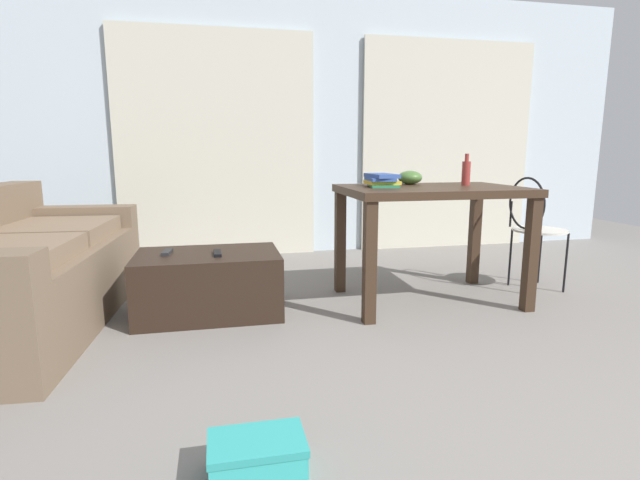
{
  "coord_description": "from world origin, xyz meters",
  "views": [
    {
      "loc": [
        -1.21,
        -1.1,
        1.01
      ],
      "look_at": [
        -0.54,
        1.97,
        0.43
      ],
      "focal_mm": 26.95,
      "sensor_mm": 36.0,
      "label": 1
    }
  ],
  "objects_px": {
    "shoebox": "(257,458)",
    "wire_chair": "(533,221)",
    "tv_remote_secondary": "(167,252)",
    "couch": "(18,273)",
    "book_stack": "(382,180)",
    "craft_table": "(431,204)",
    "coffee_table": "(209,283)",
    "bottle_near": "(466,172)",
    "bowl": "(410,178)",
    "tv_remote_primary": "(217,253)"
  },
  "relations": [
    {
      "from": "wire_chair",
      "to": "shoebox",
      "type": "xyz_separation_m",
      "value": [
        -2.15,
        -1.68,
        -0.45
      ]
    },
    {
      "from": "bottle_near",
      "to": "craft_table",
      "type": "bearing_deg",
      "value": -164.72
    },
    {
      "from": "shoebox",
      "to": "book_stack",
      "type": "bearing_deg",
      "value": 59.4
    },
    {
      "from": "coffee_table",
      "to": "bottle_near",
      "type": "distance_m",
      "value": 1.88
    },
    {
      "from": "book_stack",
      "to": "tv_remote_secondary",
      "type": "xyz_separation_m",
      "value": [
        -1.38,
        0.0,
        -0.42
      ]
    },
    {
      "from": "shoebox",
      "to": "wire_chair",
      "type": "bearing_deg",
      "value": 37.93
    },
    {
      "from": "craft_table",
      "to": "bowl",
      "type": "xyz_separation_m",
      "value": [
        -0.05,
        0.24,
        0.17
      ]
    },
    {
      "from": "tv_remote_primary",
      "to": "shoebox",
      "type": "xyz_separation_m",
      "value": [
        0.1,
        -1.57,
        -0.33
      ]
    },
    {
      "from": "couch",
      "to": "shoebox",
      "type": "height_order",
      "value": "couch"
    },
    {
      "from": "couch",
      "to": "tv_remote_primary",
      "type": "xyz_separation_m",
      "value": [
        1.13,
        -0.06,
        0.08
      ]
    },
    {
      "from": "wire_chair",
      "to": "shoebox",
      "type": "distance_m",
      "value": 2.77
    },
    {
      "from": "couch",
      "to": "tv_remote_secondary",
      "type": "relative_size",
      "value": 13.06
    },
    {
      "from": "bowl",
      "to": "book_stack",
      "type": "xyz_separation_m",
      "value": [
        -0.27,
        -0.18,
        -0.01
      ]
    },
    {
      "from": "tv_remote_primary",
      "to": "tv_remote_secondary",
      "type": "relative_size",
      "value": 1.09
    },
    {
      "from": "bottle_near",
      "to": "couch",
      "type": "bearing_deg",
      "value": -179.14
    },
    {
      "from": "wire_chair",
      "to": "tv_remote_secondary",
      "type": "bearing_deg",
      "value": -179.49
    },
    {
      "from": "wire_chair",
      "to": "book_stack",
      "type": "bearing_deg",
      "value": -178.71
    },
    {
      "from": "book_stack",
      "to": "shoebox",
      "type": "bearing_deg",
      "value": -120.6
    },
    {
      "from": "couch",
      "to": "bowl",
      "type": "height_order",
      "value": "bowl"
    },
    {
      "from": "coffee_table",
      "to": "tv_remote_primary",
      "type": "xyz_separation_m",
      "value": [
        0.06,
        -0.06,
        0.2
      ]
    },
    {
      "from": "couch",
      "to": "bottle_near",
      "type": "xyz_separation_m",
      "value": [
        2.82,
        0.04,
        0.55
      ]
    },
    {
      "from": "craft_table",
      "to": "book_stack",
      "type": "relative_size",
      "value": 3.83
    },
    {
      "from": "wire_chair",
      "to": "bowl",
      "type": "bearing_deg",
      "value": 170.21
    },
    {
      "from": "couch",
      "to": "coffee_table",
      "type": "xyz_separation_m",
      "value": [
        1.07,
        0.0,
        -0.12
      ]
    },
    {
      "from": "tv_remote_primary",
      "to": "couch",
      "type": "bearing_deg",
      "value": 175.34
    },
    {
      "from": "bowl",
      "to": "tv_remote_primary",
      "type": "height_order",
      "value": "bowl"
    },
    {
      "from": "tv_remote_secondary",
      "to": "craft_table",
      "type": "bearing_deg",
      "value": 3.85
    },
    {
      "from": "couch",
      "to": "book_stack",
      "type": "height_order",
      "value": "book_stack"
    },
    {
      "from": "bowl",
      "to": "tv_remote_secondary",
      "type": "bearing_deg",
      "value": -173.83
    },
    {
      "from": "couch",
      "to": "tv_remote_primary",
      "type": "relative_size",
      "value": 11.94
    },
    {
      "from": "wire_chair",
      "to": "bowl",
      "type": "distance_m",
      "value": 0.97
    },
    {
      "from": "coffee_table",
      "to": "bottle_near",
      "type": "bearing_deg",
      "value": 1.32
    },
    {
      "from": "book_stack",
      "to": "shoebox",
      "type": "xyz_separation_m",
      "value": [
        -0.98,
        -1.65,
        -0.76
      ]
    },
    {
      "from": "tv_remote_primary",
      "to": "bottle_near",
      "type": "bearing_deg",
      "value": 1.64
    },
    {
      "from": "wire_chair",
      "to": "book_stack",
      "type": "distance_m",
      "value": 1.22
    },
    {
      "from": "craft_table",
      "to": "book_stack",
      "type": "xyz_separation_m",
      "value": [
        -0.33,
        0.06,
        0.16
      ]
    },
    {
      "from": "bowl",
      "to": "shoebox",
      "type": "height_order",
      "value": "bowl"
    },
    {
      "from": "book_stack",
      "to": "tv_remote_secondary",
      "type": "bearing_deg",
      "value": 179.85
    },
    {
      "from": "coffee_table",
      "to": "wire_chair",
      "type": "distance_m",
      "value": 2.33
    },
    {
      "from": "couch",
      "to": "coffee_table",
      "type": "distance_m",
      "value": 1.08
    },
    {
      "from": "wire_chair",
      "to": "tv_remote_primary",
      "type": "distance_m",
      "value": 2.26
    },
    {
      "from": "shoebox",
      "to": "craft_table",
      "type": "bearing_deg",
      "value": 50.63
    },
    {
      "from": "couch",
      "to": "book_stack",
      "type": "distance_m",
      "value": 2.26
    },
    {
      "from": "tv_remote_primary",
      "to": "craft_table",
      "type": "bearing_deg",
      "value": -0.86
    },
    {
      "from": "tv_remote_primary",
      "to": "shoebox",
      "type": "bearing_deg",
      "value": -88.12
    },
    {
      "from": "wire_chair",
      "to": "bowl",
      "type": "relative_size",
      "value": 4.9
    },
    {
      "from": "book_stack",
      "to": "couch",
      "type": "bearing_deg",
      "value": -179.34
    },
    {
      "from": "bowl",
      "to": "wire_chair",
      "type": "bearing_deg",
      "value": -9.79
    },
    {
      "from": "bottle_near",
      "to": "bowl",
      "type": "distance_m",
      "value": 0.38
    },
    {
      "from": "bottle_near",
      "to": "book_stack",
      "type": "distance_m",
      "value": 0.62
    }
  ]
}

